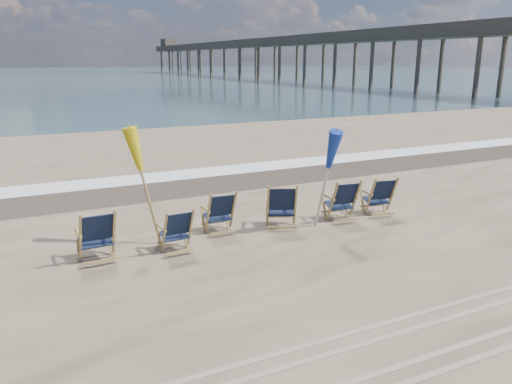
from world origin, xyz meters
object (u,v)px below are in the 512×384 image
fishing_pier (272,53)px  beach_chair_1 (191,229)px  beach_chair_0 (114,234)px  umbrella_yellow (144,154)px  umbrella_blue (326,149)px  beach_chair_4 (356,200)px  beach_chair_5 (392,196)px  beach_chair_2 (233,211)px  beach_chair_3 (295,207)px

fishing_pier → beach_chair_1: bearing=-118.7°
beach_chair_0 → beach_chair_1: (1.43, -0.18, -0.06)m
beach_chair_1 → fishing_pier: (39.68, 72.34, 4.18)m
umbrella_yellow → umbrella_blue: 3.78m
beach_chair_4 → beach_chair_5: bearing=-173.6°
beach_chair_1 → beach_chair_5: beach_chair_5 is taller
beach_chair_2 → beach_chair_5: 3.98m
beach_chair_4 → beach_chair_5: beach_chair_4 is taller
beach_chair_1 → fishing_pier: size_ratio=0.01×
beach_chair_2 → beach_chair_3: bearing=165.4°
beach_chair_3 → beach_chair_4: size_ratio=1.02×
beach_chair_5 → umbrella_yellow: bearing=5.2°
beach_chair_5 → fishing_pier: (34.56, 72.22, 4.14)m
beach_chair_3 → beach_chair_5: size_ratio=1.07×
beach_chair_0 → fishing_pier: bearing=-121.7°
beach_chair_0 → fishing_pier: (41.11, 72.15, 4.11)m
beach_chair_0 → beach_chair_4: (5.49, -0.05, -0.01)m
umbrella_yellow → umbrella_blue: bearing=-12.5°
fishing_pier → beach_chair_2: bearing=-118.2°
beach_chair_1 → beach_chair_3: (2.50, 0.23, 0.07)m
beach_chair_2 → beach_chair_3: (1.32, -0.40, 0.04)m
beach_chair_1 → beach_chair_5: bearing=179.0°
beach_chair_0 → beach_chair_2: (2.61, 0.46, -0.04)m
beach_chair_0 → beach_chair_5: bearing=177.3°
beach_chair_1 → umbrella_yellow: umbrella_yellow is taller
beach_chair_4 → umbrella_blue: size_ratio=0.44×
umbrella_blue → fishing_pier: 81.19m
beach_chair_2 → fishing_pier: (38.50, 71.70, 4.15)m
beach_chair_1 → beach_chair_3: bearing=-176.9°
umbrella_blue → fishing_pier: fishing_pier is taller
beach_chair_0 → fishing_pier: 83.14m
umbrella_yellow → fishing_pier: bearing=60.6°
beach_chair_0 → fishing_pier: size_ratio=0.01×
beach_chair_1 → umbrella_blue: size_ratio=0.40×
beach_chair_0 → beach_chair_4: beach_chair_0 is taller
beach_chair_1 → beach_chair_2: (1.18, 0.64, 0.03)m
beach_chair_1 → umbrella_yellow: (-0.65, 0.76, 1.42)m
beach_chair_1 → beach_chair_4: bearing=179.6°
beach_chair_4 → umbrella_yellow: size_ratio=0.43×
fishing_pier → beach_chair_4: bearing=-116.3°
beach_chair_2 → umbrella_blue: (1.86, -0.70, 1.34)m
umbrella_blue → fishing_pier: (36.63, 72.40, 2.81)m
beach_chair_3 → umbrella_blue: bearing=175.9°
beach_chair_1 → beach_chair_5: size_ratio=0.93×
umbrella_blue → beach_chair_0: bearing=176.9°
umbrella_yellow → umbrella_blue: size_ratio=1.03×
beach_chair_2 → umbrella_yellow: umbrella_yellow is taller
beach_chair_5 → beach_chair_4: bearing=10.4°
beach_chair_3 → fishing_pier: (37.18, 72.10, 4.11)m
beach_chair_1 → umbrella_yellow: 1.74m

